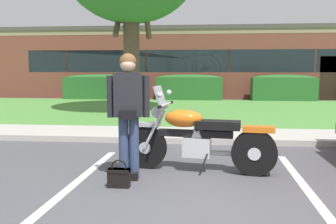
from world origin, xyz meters
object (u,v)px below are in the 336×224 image
Objects in this scene: motorcycle at (204,139)px; hedge_center_left at (189,87)px; hedge_left at (100,86)px; rider_person at (129,107)px; handbag at (119,176)px; brick_building at (224,64)px; hedge_center_right at (284,87)px.

motorcycle is 12.21m from hedge_center_left.
hedge_center_left is (4.35, 0.00, 0.00)m from hedge_left.
rider_person is at bearing -72.03° from hedge_left.
hedge_center_left is (0.30, 13.03, 0.51)m from handbag.
hedge_left is 8.94m from brick_building.
handbag is 13.84m from hedge_center_right.
motorcycle is 6.22× the size of handbag.
rider_person is 0.51× the size of hedge_left.
rider_person reaches higher than hedge_center_right.
rider_person is 19.08m from brick_building.
rider_person reaches higher than motorcycle.
hedge_center_right is at bearing 0.00° from hedge_left.
hedge_left is at bearing 112.76° from motorcycle.
handbag is 0.12× the size of hedge_center_left.
brick_building is (6.23, 6.31, 1.16)m from hedge_left.
rider_person is 13.28m from hedge_left.
hedge_center_left is at bearing 88.88° from rider_person.
hedge_left is at bearing 180.00° from hedge_center_right.
brick_building is (1.11, 18.49, 1.33)m from motorcycle.
hedge_center_left is 1.07× the size of hedge_center_right.
brick_building reaches higher than handbag.
rider_person reaches higher than handbag.
motorcycle is 0.73× the size of hedge_center_left.
hedge_left is at bearing 180.00° from hedge_center_left.
motorcycle reaches higher than hedge_left.
hedge_center_left is 4.35m from hedge_center_right.
handbag is at bearing -109.62° from hedge_center_right.
hedge_center_right is (8.69, 0.00, 0.00)m from hedge_left.
hedge_left and hedge_center_left have the same top height.
hedge_center_right is at bearing 70.02° from rider_person.
brick_building is at bearing 83.57° from handbag.
motorcycle is 13.22m from hedge_left.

